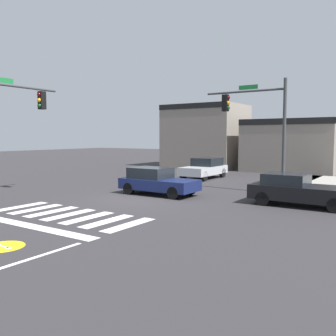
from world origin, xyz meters
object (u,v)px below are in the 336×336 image
at_px(car_silver, 205,168).
at_px(car_navy, 157,181).
at_px(traffic_signal_northeast, 257,117).
at_px(car_black, 299,190).

bearing_deg(car_silver, car_navy, 10.47).
height_order(traffic_signal_northeast, car_navy, traffic_signal_northeast).
bearing_deg(car_navy, traffic_signal_northeast, 44.37).
distance_m(traffic_signal_northeast, car_navy, 6.56).
bearing_deg(car_navy, car_black, 7.23).
relative_size(traffic_signal_northeast, car_black, 1.40).
bearing_deg(traffic_signal_northeast, car_silver, -37.94).
distance_m(traffic_signal_northeast, car_silver, 7.77).
height_order(traffic_signal_northeast, car_silver, traffic_signal_northeast).
bearing_deg(car_silver, car_black, 49.64).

